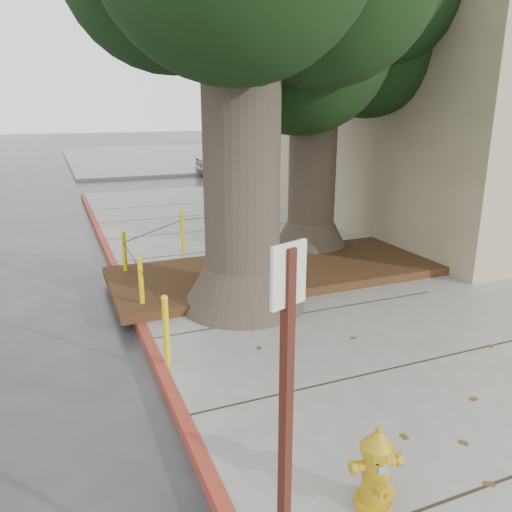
{
  "coord_description": "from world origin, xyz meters",
  "views": [
    {
      "loc": [
        -3.03,
        -4.55,
        3.31
      ],
      "look_at": [
        -0.22,
        2.31,
        1.1
      ],
      "focal_mm": 35.0,
      "sensor_mm": 36.0,
      "label": 1
    }
  ],
  "objects_px": {
    "car_silver": "(230,163)",
    "car_red": "(337,160)",
    "fire_hydrant": "(376,468)",
    "signpost": "(286,427)"
  },
  "relations": [
    {
      "from": "signpost",
      "to": "car_silver",
      "type": "bearing_deg",
      "value": 51.09
    },
    {
      "from": "fire_hydrant",
      "to": "car_red",
      "type": "bearing_deg",
      "value": 68.29
    },
    {
      "from": "fire_hydrant",
      "to": "car_silver",
      "type": "bearing_deg",
      "value": 82.15
    },
    {
      "from": "signpost",
      "to": "car_red",
      "type": "relative_size",
      "value": 0.65
    },
    {
      "from": "car_silver",
      "to": "car_red",
      "type": "relative_size",
      "value": 0.93
    },
    {
      "from": "car_silver",
      "to": "fire_hydrant",
      "type": "bearing_deg",
      "value": 167.36
    },
    {
      "from": "fire_hydrant",
      "to": "car_silver",
      "type": "relative_size",
      "value": 0.21
    },
    {
      "from": "car_silver",
      "to": "car_red",
      "type": "xyz_separation_m",
      "value": [
        5.66,
        -1.07,
        0.02
      ]
    },
    {
      "from": "signpost",
      "to": "car_silver",
      "type": "xyz_separation_m",
      "value": [
        7.52,
        22.27,
        -0.95
      ]
    },
    {
      "from": "car_silver",
      "to": "signpost",
      "type": "bearing_deg",
      "value": 165.2
    }
  ]
}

